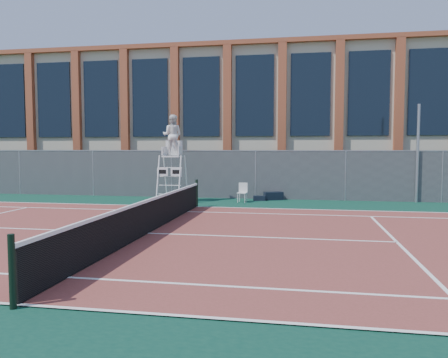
# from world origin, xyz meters

# --- Properties ---
(ground) EXTENTS (120.00, 120.00, 0.00)m
(ground) POSITION_xyz_m (0.00, 0.00, 0.00)
(ground) COLOR #233814
(apron) EXTENTS (36.00, 20.00, 0.01)m
(apron) POSITION_xyz_m (0.00, 1.00, 0.01)
(apron) COLOR #0C3629
(apron) RESTS_ON ground
(tennis_court) EXTENTS (23.77, 10.97, 0.02)m
(tennis_court) POSITION_xyz_m (0.00, 0.00, 0.02)
(tennis_court) COLOR brown
(tennis_court) RESTS_ON apron
(tennis_net) EXTENTS (0.10, 11.30, 1.10)m
(tennis_net) POSITION_xyz_m (0.00, 0.00, 0.54)
(tennis_net) COLOR black
(tennis_net) RESTS_ON ground
(fence) EXTENTS (40.00, 0.06, 2.20)m
(fence) POSITION_xyz_m (0.00, 8.80, 1.10)
(fence) COLOR #595E60
(fence) RESTS_ON ground
(hedge) EXTENTS (40.00, 1.40, 2.20)m
(hedge) POSITION_xyz_m (0.00, 10.00, 1.10)
(hedge) COLOR black
(hedge) RESTS_ON ground
(building) EXTENTS (45.00, 10.60, 8.22)m
(building) POSITION_xyz_m (0.00, 17.95, 4.15)
(building) COLOR beige
(building) RESTS_ON ground
(steel_pole) EXTENTS (0.12, 0.12, 4.21)m
(steel_pole) POSITION_xyz_m (8.96, 8.70, 2.10)
(steel_pole) COLOR #9EA0A5
(steel_pole) RESTS_ON ground
(umpire_chair) EXTENTS (1.06, 1.64, 3.81)m
(umpire_chair) POSITION_xyz_m (-1.42, 7.05, 2.78)
(umpire_chair) COLOR white
(umpire_chair) RESTS_ON ground
(plastic_chair) EXTENTS (0.43, 0.43, 0.83)m
(plastic_chair) POSITION_xyz_m (1.58, 7.48, 0.50)
(plastic_chair) COLOR silver
(plastic_chair) RESTS_ON apron
(sports_bag_near) EXTENTS (0.91, 0.63, 0.36)m
(sports_bag_near) POSITION_xyz_m (2.85, 8.46, 0.19)
(sports_bag_near) COLOR black
(sports_bag_near) RESTS_ON apron
(sports_bag_far) EXTENTS (0.55, 0.28, 0.21)m
(sports_bag_far) POSITION_xyz_m (2.25, 8.11, 0.12)
(sports_bag_far) COLOR black
(sports_bag_far) RESTS_ON apron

